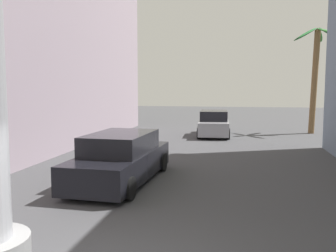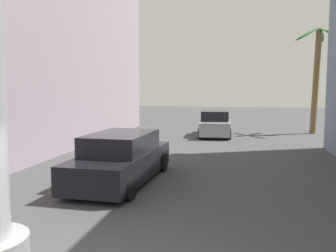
{
  "view_description": "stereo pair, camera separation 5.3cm",
  "coord_description": "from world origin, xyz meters",
  "views": [
    {
      "loc": [
        1.86,
        -4.58,
        2.98
      ],
      "look_at": [
        0.0,
        5.24,
        1.95
      ],
      "focal_mm": 40.0,
      "sensor_mm": 36.0,
      "label": 1
    },
    {
      "loc": [
        1.91,
        -4.57,
        2.98
      ],
      "look_at": [
        0.0,
        5.24,
        1.95
      ],
      "focal_mm": 40.0,
      "sensor_mm": 36.0,
      "label": 2
    }
  ],
  "objects": [
    {
      "name": "car_far",
      "position": [
        0.35,
        18.59,
        0.74
      ],
      "size": [
        2.11,
        4.51,
        1.56
      ],
      "color": "black",
      "rests_on": "ground"
    },
    {
      "name": "car_lead",
      "position": [
        -1.76,
        6.55,
        0.74
      ],
      "size": [
        2.2,
        5.18,
        1.56
      ],
      "color": "black",
      "rests_on": "ground"
    },
    {
      "name": "palm_tree_far_right",
      "position": [
        6.63,
        20.94,
        4.15
      ],
      "size": [
        2.96,
        3.04,
        6.81
      ],
      "color": "brown",
      "rests_on": "ground"
    },
    {
      "name": "ground_plane",
      "position": [
        0.0,
        10.0,
        0.0
      ],
      "size": [
        88.31,
        88.31,
        0.0
      ],
      "primitive_type": "plane",
      "color": "#424244"
    }
  ]
}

